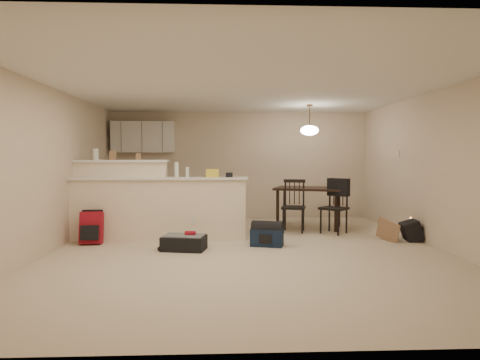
{
  "coord_description": "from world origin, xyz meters",
  "views": [
    {
      "loc": [
        -0.41,
        -6.55,
        1.43
      ],
      "look_at": [
        -0.1,
        0.7,
        1.05
      ],
      "focal_mm": 32.0,
      "sensor_mm": 36.0,
      "label": 1
    }
  ],
  "objects": [
    {
      "name": "bottle_a",
      "position": [
        -1.2,
        0.9,
        1.22
      ],
      "size": [
        0.07,
        0.07,
        0.26
      ],
      "primitive_type": "cylinder",
      "color": "silver",
      "rests_on": "breakfast_bar"
    },
    {
      "name": "cardboard_sheet",
      "position": [
        2.43,
        0.6,
        0.18
      ],
      "size": [
        0.22,
        0.44,
        0.36
      ],
      "primitive_type": "cube",
      "rotation": [
        0.0,
        0.0,
        2.0
      ],
      "color": "#916A4B",
      "rests_on": "ground"
    },
    {
      "name": "thermostat",
      "position": [
        2.98,
        1.55,
        1.5
      ],
      "size": [
        0.02,
        0.12,
        0.12
      ],
      "primitive_type": "cube",
      "color": "beige",
      "rests_on": "room"
    },
    {
      "name": "suitcase",
      "position": [
        -1.0,
        0.03,
        0.11
      ],
      "size": [
        0.72,
        0.54,
        0.22
      ],
      "primitive_type": "cube",
      "rotation": [
        0.0,
        0.0,
        -0.2
      ],
      "color": "black",
      "rests_on": "ground"
    },
    {
      "name": "pouch",
      "position": [
        -0.28,
        0.9,
        1.13
      ],
      "size": [
        0.12,
        0.1,
        0.08
      ],
      "primitive_type": "cube",
      "color": "#916A4B",
      "rests_on": "breakfast_bar"
    },
    {
      "name": "black_daypack",
      "position": [
        2.85,
        0.61,
        0.17
      ],
      "size": [
        0.32,
        0.41,
        0.33
      ],
      "primitive_type": "cube",
      "rotation": [
        0.0,
        0.0,
        1.43
      ],
      "color": "black",
      "rests_on": "ground"
    },
    {
      "name": "dining_table",
      "position": [
        1.36,
        2.04,
        0.73
      ],
      "size": [
        1.54,
        1.28,
        0.82
      ],
      "rotation": [
        0.0,
        0.0,
        -0.35
      ],
      "color": "black",
      "rests_on": "ground"
    },
    {
      "name": "dining_chair_far",
      "position": [
        1.7,
        1.37,
        0.51
      ],
      "size": [
        0.61,
        0.61,
        1.01
      ],
      "primitive_type": null,
      "rotation": [
        0.0,
        0.0,
        -0.74
      ],
      "color": "black",
      "rests_on": "ground"
    },
    {
      "name": "cereal_box",
      "position": [
        -2.34,
        1.12,
        1.47
      ],
      "size": [
        0.1,
        0.07,
        0.16
      ],
      "primitive_type": "cube",
      "color": "#916A4B",
      "rests_on": "breakfast_bar"
    },
    {
      "name": "breakfast_bar",
      "position": [
        -1.76,
        0.98,
        0.61
      ],
      "size": [
        3.08,
        0.58,
        1.39
      ],
      "color": "#F4E0C6",
      "rests_on": "ground"
    },
    {
      "name": "kitchen_counter",
      "position": [
        -2.0,
        3.19,
        0.45
      ],
      "size": [
        1.8,
        0.6,
        0.9
      ],
      "primitive_type": "cube",
      "color": "white",
      "rests_on": "ground"
    },
    {
      "name": "dining_chair_near",
      "position": [
        0.97,
        1.56,
        0.5
      ],
      "size": [
        0.53,
        0.52,
        1.01
      ],
      "primitive_type": null,
      "rotation": [
        0.0,
        0.0,
        -0.25
      ],
      "color": "black",
      "rests_on": "ground"
    },
    {
      "name": "navy_duffel",
      "position": [
        0.32,
        0.28,
        0.14
      ],
      "size": [
        0.57,
        0.41,
        0.28
      ],
      "primitive_type": "cube",
      "rotation": [
        0.0,
        0.0,
        -0.27
      ],
      "color": "#122038",
      "rests_on": "ground"
    },
    {
      "name": "small_box",
      "position": [
        -1.89,
        1.12,
        1.45
      ],
      "size": [
        0.08,
        0.06,
        0.12
      ],
      "primitive_type": "cube",
      "color": "#916A4B",
      "rests_on": "breakfast_bar"
    },
    {
      "name": "pendant_lamp",
      "position": [
        1.36,
        2.04,
        1.99
      ],
      "size": [
        0.36,
        0.36,
        0.62
      ],
      "color": "brown",
      "rests_on": "room"
    },
    {
      "name": "jar",
      "position": [
        -2.64,
        1.12,
        1.49
      ],
      "size": [
        0.1,
        0.1,
        0.2
      ],
      "primitive_type": "cylinder",
      "color": "silver",
      "rests_on": "breakfast_bar"
    },
    {
      "name": "bag_lump",
      "position": [
        -0.57,
        0.9,
        1.16
      ],
      "size": [
        0.22,
        0.18,
        0.14
      ],
      "primitive_type": "cube",
      "color": "#916A4B",
      "rests_on": "breakfast_bar"
    },
    {
      "name": "upper_cabinets",
      "position": [
        -2.2,
        3.32,
        1.9
      ],
      "size": [
        1.4,
        0.34,
        0.7
      ],
      "primitive_type": "cube",
      "color": "white",
      "rests_on": "room"
    },
    {
      "name": "red_backpack",
      "position": [
        -2.57,
        0.58,
        0.26
      ],
      "size": [
        0.37,
        0.24,
        0.53
      ],
      "primitive_type": "cube",
      "rotation": [
        0.0,
        0.0,
        0.07
      ],
      "color": "maroon",
      "rests_on": "ground"
    },
    {
      "name": "room",
      "position": [
        0.0,
        0.0,
        1.25
      ],
      "size": [
        7.0,
        7.02,
        2.5
      ],
      "color": "beige",
      "rests_on": "ground"
    },
    {
      "name": "bottle_b",
      "position": [
        -1.01,
        0.9,
        1.18
      ],
      "size": [
        0.06,
        0.06,
        0.18
      ],
      "primitive_type": "cylinder",
      "color": "silver",
      "rests_on": "breakfast_bar"
    }
  ]
}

